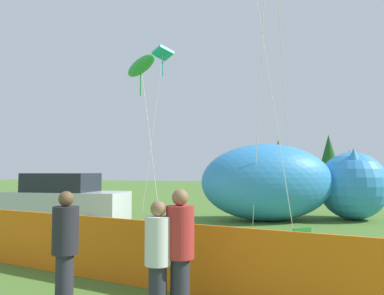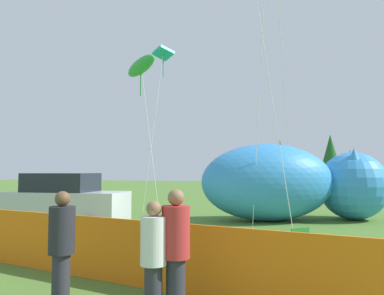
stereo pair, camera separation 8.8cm
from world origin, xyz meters
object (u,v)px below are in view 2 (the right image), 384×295
at_px(spectator_in_white_shirt, 62,245).
at_px(kite_green_fish, 141,66).
at_px(folding_chair, 296,244).
at_px(spectator_in_green_shirt, 154,256).
at_px(inflatable_cat, 291,185).
at_px(spectator_in_red_shirt, 176,249).
at_px(kite_teal_diamond, 163,56).
at_px(parked_car, 65,202).

distance_m(spectator_in_white_shirt, kite_green_fish, 11.66).
height_order(folding_chair, spectator_in_green_shirt, spectator_in_green_shirt).
relative_size(inflatable_cat, spectator_in_red_shirt, 4.42).
height_order(kite_green_fish, kite_teal_diamond, kite_teal_diamond).
distance_m(parked_car, spectator_in_green_shirt, 8.93).
bearing_deg(kite_green_fish, inflatable_cat, 14.23).
height_order(spectator_in_green_shirt, kite_teal_diamond, kite_teal_diamond).
bearing_deg(spectator_in_green_shirt, spectator_in_white_shirt, 179.33).
xyz_separation_m(parked_car, folding_chair, (7.88, -2.94, -0.47)).
height_order(folding_chair, spectator_in_white_shirt, spectator_in_white_shirt).
relative_size(inflatable_cat, spectator_in_white_shirt, 4.54).
xyz_separation_m(folding_chair, kite_teal_diamond, (-7.17, 10.31, 7.79)).
bearing_deg(kite_green_fish, spectator_in_white_shirt, -71.28).
bearing_deg(kite_teal_diamond, parked_car, -95.48).
xyz_separation_m(parked_car, spectator_in_red_shirt, (6.38, -6.34, 0.02)).
xyz_separation_m(spectator_in_green_shirt, spectator_in_white_shirt, (-1.48, 0.02, 0.06)).
height_order(spectator_in_white_shirt, kite_teal_diamond, kite_teal_diamond).
xyz_separation_m(folding_chair, inflatable_cat, (-0.43, 7.69, 0.96)).
distance_m(spectator_in_red_shirt, spectator_in_white_shirt, 1.75).
relative_size(parked_car, spectator_in_white_shirt, 2.45).
height_order(parked_car, spectator_in_white_shirt, parked_car).
bearing_deg(spectator_in_green_shirt, spectator_in_red_shirt, 32.08).
bearing_deg(inflatable_cat, spectator_in_white_shirt, -126.98).
bearing_deg(spectator_in_white_shirt, inflatable_cat, 75.99).
height_order(parked_car, kite_teal_diamond, kite_teal_diamond).
distance_m(folding_chair, spectator_in_green_shirt, 4.00).
bearing_deg(spectator_in_green_shirt, parked_car, 133.24).
bearing_deg(kite_teal_diamond, folding_chair, -55.18).
bearing_deg(kite_green_fish, parked_car, -112.88).
relative_size(spectator_in_green_shirt, kite_teal_diamond, 0.19).
xyz_separation_m(folding_chair, spectator_in_green_shirt, (-1.76, -3.57, 0.40)).
xyz_separation_m(spectator_in_white_shirt, kite_green_fish, (-3.29, 9.70, 5.58)).
height_order(inflatable_cat, spectator_in_white_shirt, inflatable_cat).
height_order(spectator_in_red_shirt, kite_green_fish, kite_green_fish).
height_order(parked_car, spectator_in_red_shirt, parked_car).
relative_size(parked_car, kite_green_fish, 0.61).
xyz_separation_m(parked_car, inflatable_cat, (7.45, 4.75, 0.49)).
bearing_deg(kite_green_fish, kite_teal_diamond, 98.84).
bearing_deg(folding_chair, parked_car, 27.50).
relative_size(folding_chair, spectator_in_green_shirt, 0.52).
distance_m(folding_chair, kite_teal_diamond, 14.78).
distance_m(folding_chair, kite_green_fish, 10.80).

